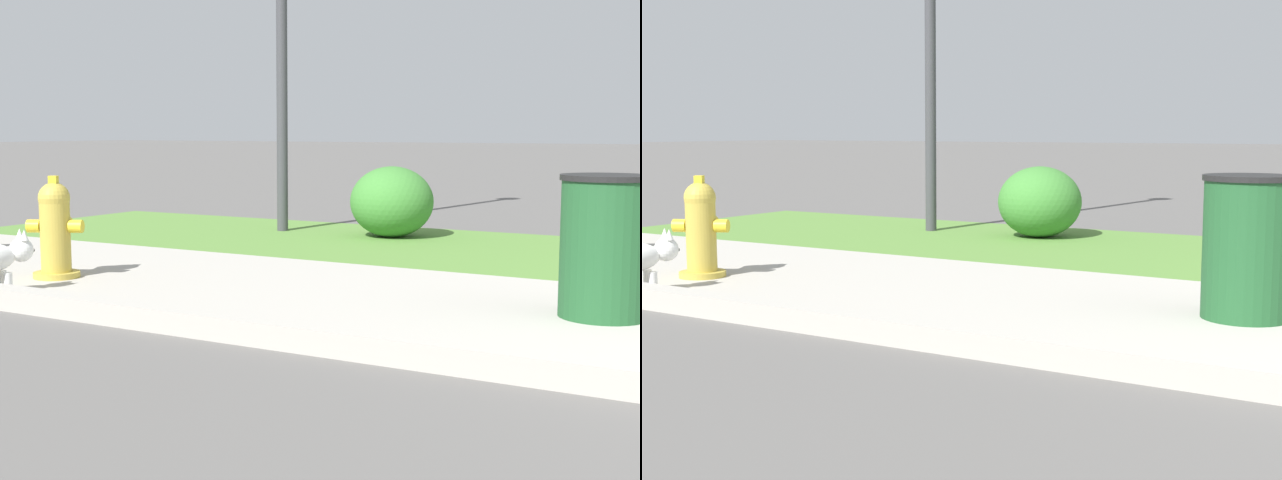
% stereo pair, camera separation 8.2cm
% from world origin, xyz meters
% --- Properties ---
extents(fire_hydrant_near_corner, '(0.38, 0.37, 0.71)m').
position_xyz_m(fire_hydrant_near_corner, '(-6.03, -0.38, 0.34)').
color(fire_hydrant_near_corner, gold).
rests_on(fire_hydrant_near_corner, ground).
extents(trash_bin, '(0.49, 0.49, 0.78)m').
position_xyz_m(trash_bin, '(-2.48, 0.14, 0.39)').
color(trash_bin, '#1E5128').
rests_on(trash_bin, ground).
extents(shrub_bush_near_lamp, '(0.79, 0.79, 0.68)m').
position_xyz_m(shrub_bush_near_lamp, '(-5.05, 2.93, 0.34)').
color(shrub_bush_near_lamp, '#3D7F33').
rests_on(shrub_bush_near_lamp, ground).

